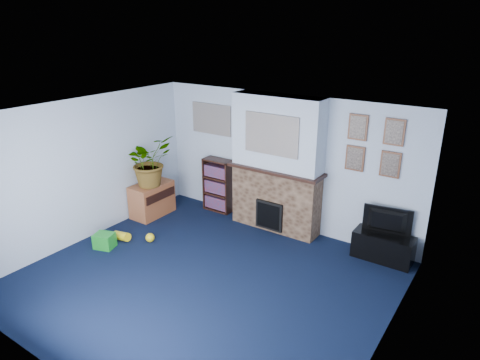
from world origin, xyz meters
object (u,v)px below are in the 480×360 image
Objects in this scene: television at (387,222)px; bookshelf at (218,186)px; tv_stand at (383,246)px; sideboard at (152,198)px.

television is 0.70× the size of bookshelf.
television is at bearing 90.00° from tv_stand.
television is at bearing 11.41° from sideboard.
tv_stand is 0.87× the size of bookshelf.
bookshelf reaches higher than television.
sideboard is (-0.92, -0.90, -0.15)m from bookshelf.
bookshelf is at bearing 44.34° from sideboard.
tv_stand is 1.11× the size of sideboard.
bookshelf reaches higher than tv_stand.
television reaches higher than tv_stand.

